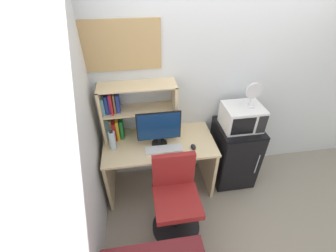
{
  "coord_description": "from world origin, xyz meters",
  "views": [
    {
      "loc": [
        -1.11,
        -2.36,
        2.52
      ],
      "look_at": [
        -0.8,
        -0.36,
        1.03
      ],
      "focal_mm": 24.5,
      "sensor_mm": 36.0,
      "label": 1
    }
  ],
  "objects_px": {
    "wall_corkboard": "(122,46)",
    "computer_mouse": "(193,147)",
    "monitor": "(159,128)",
    "keyboard": "(164,149)",
    "hutch_bookshelf": "(127,111)",
    "desk_chair": "(176,201)",
    "mini_fridge": "(234,153)",
    "water_bottle": "(112,140)",
    "microwave": "(242,117)",
    "desk_fan": "(253,93)"
  },
  "relations": [
    {
      "from": "monitor",
      "to": "microwave",
      "type": "height_order",
      "value": "monitor"
    },
    {
      "from": "water_bottle",
      "to": "desk_chair",
      "type": "bearing_deg",
      "value": -41.02
    },
    {
      "from": "desk_chair",
      "to": "monitor",
      "type": "bearing_deg",
      "value": 100.73
    },
    {
      "from": "desk_chair",
      "to": "microwave",
      "type": "bearing_deg",
      "value": 34.1
    },
    {
      "from": "water_bottle",
      "to": "mini_fridge",
      "type": "xyz_separation_m",
      "value": [
        1.51,
        0.06,
        -0.46
      ]
    },
    {
      "from": "computer_mouse",
      "to": "water_bottle",
      "type": "distance_m",
      "value": 0.91
    },
    {
      "from": "hutch_bookshelf",
      "to": "computer_mouse",
      "type": "relative_size",
      "value": 9.5
    },
    {
      "from": "hutch_bookshelf",
      "to": "monitor",
      "type": "distance_m",
      "value": 0.42
    },
    {
      "from": "mini_fridge",
      "to": "wall_corkboard",
      "type": "distance_m",
      "value": 1.92
    },
    {
      "from": "hutch_bookshelf",
      "to": "monitor",
      "type": "height_order",
      "value": "hutch_bookshelf"
    },
    {
      "from": "computer_mouse",
      "to": "wall_corkboard",
      "type": "height_order",
      "value": "wall_corkboard"
    },
    {
      "from": "computer_mouse",
      "to": "microwave",
      "type": "bearing_deg",
      "value": 17.68
    },
    {
      "from": "computer_mouse",
      "to": "water_bottle",
      "type": "height_order",
      "value": "water_bottle"
    },
    {
      "from": "computer_mouse",
      "to": "water_bottle",
      "type": "bearing_deg",
      "value": 171.43
    },
    {
      "from": "monitor",
      "to": "computer_mouse",
      "type": "relative_size",
      "value": 5.53
    },
    {
      "from": "hutch_bookshelf",
      "to": "computer_mouse",
      "type": "bearing_deg",
      "value": -26.74
    },
    {
      "from": "hutch_bookshelf",
      "to": "desk_fan",
      "type": "distance_m",
      "value": 1.42
    },
    {
      "from": "mini_fridge",
      "to": "monitor",
      "type": "bearing_deg",
      "value": -176.14
    },
    {
      "from": "water_bottle",
      "to": "desk_fan",
      "type": "relative_size",
      "value": 0.84
    },
    {
      "from": "monitor",
      "to": "wall_corkboard",
      "type": "distance_m",
      "value": 0.93
    },
    {
      "from": "desk_fan",
      "to": "wall_corkboard",
      "type": "height_order",
      "value": "wall_corkboard"
    },
    {
      "from": "microwave",
      "to": "wall_corkboard",
      "type": "distance_m",
      "value": 1.56
    },
    {
      "from": "keyboard",
      "to": "microwave",
      "type": "bearing_deg",
      "value": 10.7
    },
    {
      "from": "desk_chair",
      "to": "hutch_bookshelf",
      "type": "bearing_deg",
      "value": 119.87
    },
    {
      "from": "hutch_bookshelf",
      "to": "monitor",
      "type": "relative_size",
      "value": 1.72
    },
    {
      "from": "computer_mouse",
      "to": "wall_corkboard",
      "type": "xyz_separation_m",
      "value": [
        -0.68,
        0.47,
        1.02
      ]
    },
    {
      "from": "hutch_bookshelf",
      "to": "desk_chair",
      "type": "bearing_deg",
      "value": -60.13
    },
    {
      "from": "desk_fan",
      "to": "keyboard",
      "type": "bearing_deg",
      "value": -170.26
    },
    {
      "from": "monitor",
      "to": "keyboard",
      "type": "bearing_deg",
      "value": -71.54
    },
    {
      "from": "hutch_bookshelf",
      "to": "monitor",
      "type": "bearing_deg",
      "value": -34.09
    },
    {
      "from": "water_bottle",
      "to": "desk_fan",
      "type": "height_order",
      "value": "desk_fan"
    },
    {
      "from": "microwave",
      "to": "keyboard",
      "type": "bearing_deg",
      "value": -169.3
    },
    {
      "from": "monitor",
      "to": "desk_fan",
      "type": "bearing_deg",
      "value": 3.48
    },
    {
      "from": "keyboard",
      "to": "microwave",
      "type": "relative_size",
      "value": 0.93
    },
    {
      "from": "desk_chair",
      "to": "wall_corkboard",
      "type": "xyz_separation_m",
      "value": [
        -0.41,
        0.88,
        1.39
      ]
    },
    {
      "from": "keyboard",
      "to": "desk_chair",
      "type": "distance_m",
      "value": 0.57
    },
    {
      "from": "hutch_bookshelf",
      "to": "mini_fridge",
      "type": "relative_size",
      "value": 0.98
    },
    {
      "from": "desk_chair",
      "to": "wall_corkboard",
      "type": "height_order",
      "value": "wall_corkboard"
    },
    {
      "from": "hutch_bookshelf",
      "to": "desk_chair",
      "type": "distance_m",
      "value": 1.12
    },
    {
      "from": "monitor",
      "to": "microwave",
      "type": "relative_size",
      "value": 1.1
    },
    {
      "from": "desk_chair",
      "to": "wall_corkboard",
      "type": "distance_m",
      "value": 1.7
    },
    {
      "from": "computer_mouse",
      "to": "monitor",
      "type": "bearing_deg",
      "value": 160.87
    },
    {
      "from": "wall_corkboard",
      "to": "hutch_bookshelf",
      "type": "bearing_deg",
      "value": -101.27
    },
    {
      "from": "keyboard",
      "to": "wall_corkboard",
      "type": "distance_m",
      "value": 1.17
    },
    {
      "from": "computer_mouse",
      "to": "water_bottle",
      "type": "relative_size",
      "value": 0.36
    },
    {
      "from": "keyboard",
      "to": "mini_fridge",
      "type": "bearing_deg",
      "value": 10.53
    },
    {
      "from": "hutch_bookshelf",
      "to": "microwave",
      "type": "bearing_deg",
      "value": -6.75
    },
    {
      "from": "mini_fridge",
      "to": "microwave",
      "type": "bearing_deg",
      "value": 89.86
    },
    {
      "from": "computer_mouse",
      "to": "desk_fan",
      "type": "relative_size",
      "value": 0.3
    },
    {
      "from": "wall_corkboard",
      "to": "computer_mouse",
      "type": "bearing_deg",
      "value": -34.57
    }
  ]
}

